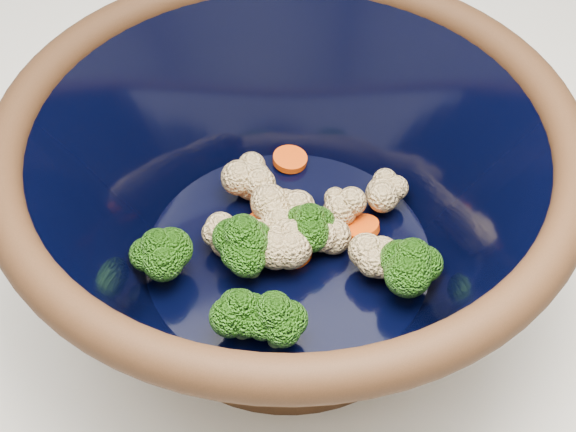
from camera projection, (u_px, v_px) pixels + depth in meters
The scene contains 2 objects.
mixing_bowl at pixel (288, 200), 0.58m from camera, with size 0.46×0.46×0.18m.
vegetable_pile at pixel (284, 243), 0.60m from camera, with size 0.22×0.20×0.06m.
Camera 1 is at (-0.07, -0.43, 1.42)m, focal length 50.00 mm.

